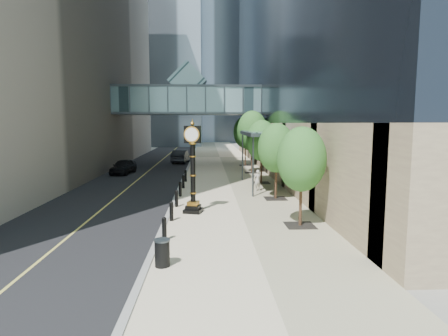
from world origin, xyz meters
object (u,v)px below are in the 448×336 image
(trash_bin, at_px, (162,254))
(pedestrian, at_px, (258,180))
(car_near, at_px, (123,167))
(car_far, at_px, (181,156))
(street_clock, at_px, (193,174))

(trash_bin, xyz_separation_m, pedestrian, (5.26, 14.41, 0.32))
(car_near, height_order, car_far, car_far)
(pedestrian, xyz_separation_m, car_far, (-7.04, 20.35, -0.02))
(trash_bin, xyz_separation_m, car_near, (-6.67, 24.41, 0.23))
(pedestrian, height_order, car_far, car_far)
(car_near, bearing_deg, trash_bin, -67.94)
(street_clock, height_order, car_near, street_clock)
(street_clock, bearing_deg, trash_bin, -81.04)
(street_clock, distance_m, car_near, 18.23)
(street_clock, distance_m, car_far, 27.07)
(street_clock, distance_m, trash_bin, 8.07)
(car_near, distance_m, car_far, 11.45)
(pedestrian, relative_size, car_far, 0.32)
(trash_bin, height_order, car_far, car_far)
(car_near, relative_size, car_far, 0.87)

